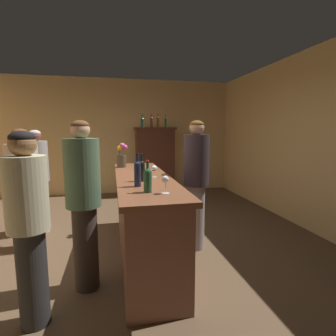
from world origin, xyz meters
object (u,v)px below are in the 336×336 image
(flower_arrangement, at_px, (122,157))
(patron_by_cabinet, at_px, (24,185))
(wine_glass_front, at_px, (154,169))
(wine_glass_mid, at_px, (165,181))
(display_bottle_midright, at_px, (166,122))
(bartender, at_px, (196,179))
(cheese_plate, at_px, (144,174))
(wine_bottle_rose, at_px, (137,172))
(bar_counter, at_px, (143,215))
(display_bottle_midleft, at_px, (152,122))
(patron_redhead, at_px, (38,177))
(wine_bottle_syrah, at_px, (148,179))
(display_cabinet, at_px, (155,159))
(display_bottle_center, at_px, (158,121))
(patron_tall, at_px, (28,221))
(display_bottle_left, at_px, (142,122))
(wine_bottle_malbec, at_px, (142,169))

(flower_arrangement, distance_m, patron_by_cabinet, 1.36)
(wine_glass_front, xyz_separation_m, flower_arrangement, (-0.34, 0.96, 0.06))
(wine_glass_mid, height_order, display_bottle_midright, display_bottle_midright)
(wine_glass_front, xyz_separation_m, wine_glass_mid, (-0.03, -0.82, 0.02))
(flower_arrangement, distance_m, bartender, 1.24)
(cheese_plate, bearing_deg, wine_bottle_rose, -102.28)
(bar_counter, distance_m, display_bottle_midleft, 3.51)
(wine_glass_front, xyz_separation_m, cheese_plate, (-0.09, 0.23, -0.09))
(patron_redhead, bearing_deg, bar_counter, 9.62)
(wine_bottle_syrah, bearing_deg, wine_bottle_rose, 103.63)
(display_cabinet, height_order, display_bottle_center, display_bottle_center)
(display_cabinet, distance_m, display_bottle_midright, 0.96)
(display_bottle_midright, bearing_deg, patron_tall, -114.72)
(display_bottle_left, relative_size, bartender, 0.18)
(display_cabinet, bearing_deg, patron_by_cabinet, -128.33)
(display_bottle_midleft, bearing_deg, display_bottle_center, 0.00)
(display_cabinet, bearing_deg, wine_glass_front, -99.34)
(cheese_plate, relative_size, display_bottle_left, 0.55)
(flower_arrangement, relative_size, display_bottle_midright, 1.16)
(wine_glass_mid, bearing_deg, patron_by_cabinet, 137.98)
(display_cabinet, xyz_separation_m, wine_bottle_malbec, (-0.72, -3.54, 0.29))
(patron_tall, bearing_deg, bar_counter, 10.67)
(wine_glass_mid, distance_m, display_bottle_midright, 4.29)
(wine_bottle_syrah, xyz_separation_m, wine_glass_front, (0.18, 0.74, -0.02))
(display_bottle_center, height_order, patron_redhead, display_bottle_center)
(display_bottle_midright, distance_m, patron_by_cabinet, 3.77)
(display_bottle_center, bearing_deg, display_bottle_midright, 0.00)
(bar_counter, bearing_deg, display_bottle_center, 76.68)
(display_cabinet, bearing_deg, wine_bottle_malbec, -101.50)
(bar_counter, distance_m, patron_tall, 1.48)
(wine_bottle_syrah, xyz_separation_m, wine_glass_mid, (0.15, -0.08, -0.01))
(wine_bottle_malbec, bearing_deg, patron_tall, -143.73)
(bar_counter, relative_size, display_cabinet, 1.57)
(cheese_plate, bearing_deg, wine_bottle_syrah, -95.22)
(patron_redhead, bearing_deg, display_bottle_midleft, 91.75)
(bar_counter, distance_m, wine_bottle_malbec, 0.71)
(wine_glass_mid, height_order, bartender, bartender)
(cheese_plate, height_order, display_bottle_midright, display_bottle_midright)
(wine_bottle_rose, distance_m, wine_glass_front, 0.54)
(wine_bottle_syrah, relative_size, display_bottle_left, 0.95)
(bar_counter, height_order, display_bottle_center, display_bottle_center)
(display_cabinet, bearing_deg, flower_arrangement, -110.58)
(patron_redhead, bearing_deg, display_bottle_midright, 87.26)
(display_cabinet, bearing_deg, display_bottle_midright, 0.00)
(wine_glass_front, relative_size, display_bottle_center, 0.43)
(cheese_plate, relative_size, patron_tall, 0.11)
(bartender, bearing_deg, display_cabinet, -91.57)
(wine_bottle_rose, xyz_separation_m, patron_by_cabinet, (-1.37, 1.08, -0.29))
(patron_tall, bearing_deg, display_bottle_midright, 30.35)
(wine_bottle_syrah, distance_m, patron_by_cabinet, 1.99)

